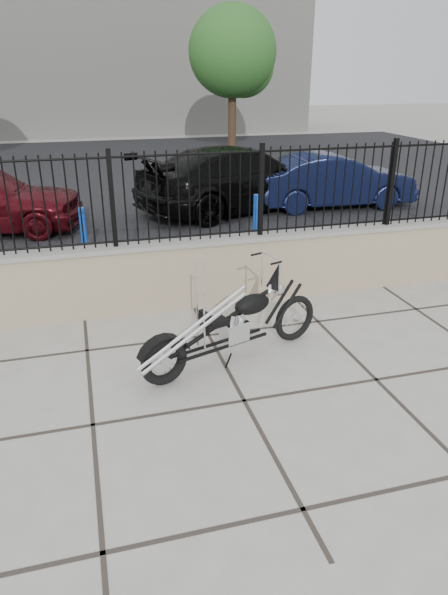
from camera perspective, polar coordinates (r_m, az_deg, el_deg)
name	(u,v)px	position (r m, az deg, el deg)	size (l,w,h in m)	color
ground_plane	(244,401)	(5.48, 2.19, -11.06)	(90.00, 90.00, 0.00)	#99968E
parking_lot	(124,178)	(17.14, -10.73, 12.50)	(30.00, 30.00, 0.00)	black
retaining_wall	(191,273)	(7.42, -3.55, 2.65)	(14.00, 0.36, 0.96)	gray
iron_fence	(189,196)	(7.11, -3.77, 10.82)	(14.00, 0.08, 1.20)	black
background_building	(91,51)	(30.85, -14.07, 24.34)	(22.00, 6.00, 8.00)	beige
chopper_motorcycle	(231,308)	(5.84, 0.78, -1.12)	(2.25, 0.40, 1.35)	black
car_black	(241,179)	(12.78, 1.79, 12.67)	(2.07, 5.09, 1.48)	black
car_blue	(334,181)	(13.33, 11.70, 12.20)	(1.34, 3.86, 1.27)	black
bollard_a	(84,233)	(9.72, -14.86, 6.75)	(0.11, 0.11, 0.90)	#0D2FC4
bollard_b	(257,225)	(9.61, 3.52, 7.84)	(0.13, 0.13, 1.08)	#0B2CA5
tree_right	(233,47)	(21.60, 0.92, 25.32)	(3.27, 3.27, 5.52)	#382619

